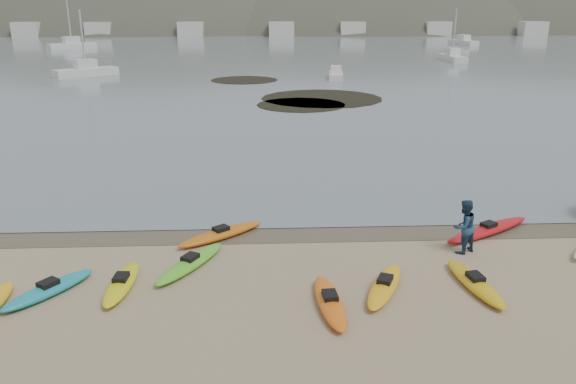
{
  "coord_description": "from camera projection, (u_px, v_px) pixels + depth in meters",
  "views": [
    {
      "loc": [
        -0.95,
        -20.08,
        8.17
      ],
      "look_at": [
        0.0,
        0.0,
        1.5
      ],
      "focal_mm": 35.0,
      "sensor_mm": 36.0,
      "label": 1
    }
  ],
  "objects": [
    {
      "name": "ground",
      "position": [
        288.0,
        229.0,
        21.65
      ],
      "size": [
        600.0,
        600.0,
        0.0
      ],
      "primitive_type": "plane",
      "color": "tan",
      "rests_on": "ground"
    },
    {
      "name": "wet_sand",
      "position": [
        288.0,
        232.0,
        21.37
      ],
      "size": [
        60.0,
        60.0,
        0.0
      ],
      "primitive_type": "plane",
      "color": "brown",
      "rests_on": "ground"
    },
    {
      "name": "water",
      "position": [
        262.0,
        22.0,
        306.08
      ],
      "size": [
        1200.0,
        1200.0,
        0.0
      ],
      "primitive_type": "plane",
      "color": "slate",
      "rests_on": "ground"
    },
    {
      "name": "kayaks",
      "position": [
        310.0,
        266.0,
        18.15
      ],
      "size": [
        21.66,
        8.23,
        0.34
      ],
      "color": "teal",
      "rests_on": "ground"
    },
    {
      "name": "person_east",
      "position": [
        464.0,
        226.0,
        19.31
      ],
      "size": [
        1.17,
        1.09,
        1.92
      ],
      "primitive_type": "imported",
      "rotation": [
        0.0,
        0.0,
        3.66
      ],
      "color": "navy",
      "rests_on": "ground"
    },
    {
      "name": "kelp_mats",
      "position": [
        295.0,
        95.0,
        54.4
      ],
      "size": [
        17.04,
        25.23,
        0.04
      ],
      "color": "black",
      "rests_on": "water"
    },
    {
      "name": "moored_boats",
      "position": [
        265.0,
        51.0,
        99.43
      ],
      "size": [
        89.42,
        66.56,
        1.3
      ],
      "color": "silver",
      "rests_on": "ground"
    },
    {
      "name": "far_hills",
      "position": [
        368.0,
        73.0,
        212.33
      ],
      "size": [
        550.0,
        135.0,
        80.0
      ],
      "color": "#384235",
      "rests_on": "ground"
    },
    {
      "name": "far_town",
      "position": [
        285.0,
        29.0,
        158.77
      ],
      "size": [
        199.0,
        5.0,
        4.0
      ],
      "color": "beige",
      "rests_on": "ground"
    }
  ]
}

